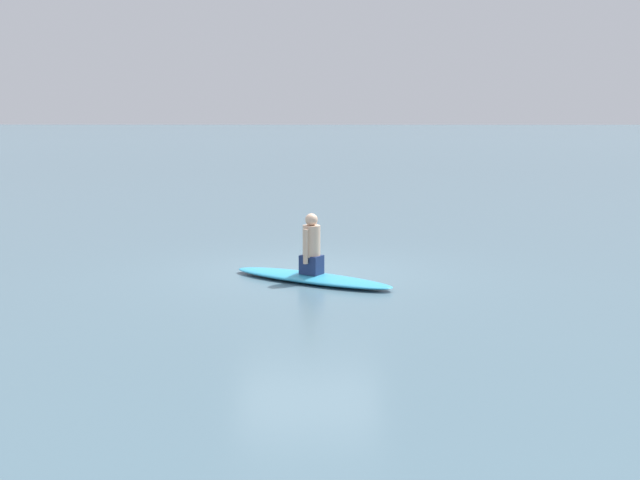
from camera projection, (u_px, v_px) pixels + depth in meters
ground_plane at (309, 273)px, 13.92m from camera, size 400.00×400.00×0.00m
surfboard at (312, 278)px, 13.16m from camera, size 2.14×2.94×0.13m
person_paddler at (312, 247)px, 13.08m from camera, size 0.42×0.42×1.00m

